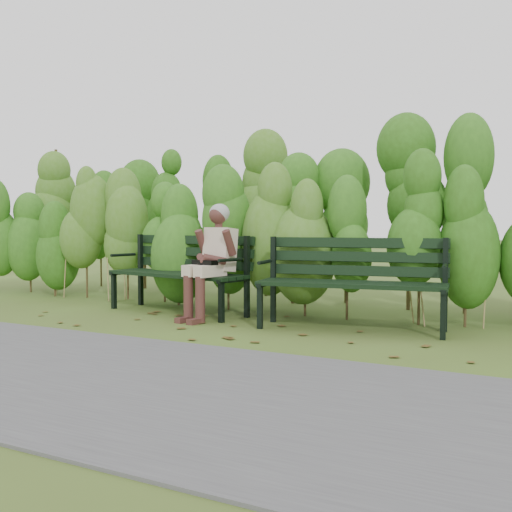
% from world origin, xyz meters
% --- Properties ---
extents(ground, '(80.00, 80.00, 0.00)m').
position_xyz_m(ground, '(0.00, 0.00, 0.00)').
color(ground, '#424E21').
extents(footpath, '(60.00, 2.50, 0.01)m').
position_xyz_m(footpath, '(0.00, -2.20, 0.01)').
color(footpath, '#474749').
rests_on(footpath, ground).
extents(hedge_band, '(11.04, 1.67, 2.42)m').
position_xyz_m(hedge_band, '(0.00, 1.86, 1.26)').
color(hedge_band, '#47381E').
rests_on(hedge_band, ground).
extents(leaf_litter, '(6.06, 2.05, 0.01)m').
position_xyz_m(leaf_litter, '(0.05, -0.06, 0.00)').
color(leaf_litter, brown).
rests_on(leaf_litter, ground).
extents(bench_left, '(2.00, 0.93, 0.96)m').
position_xyz_m(bench_left, '(-1.24, 0.73, 0.57)').
color(bench_left, black).
rests_on(bench_left, ground).
extents(bench_right, '(1.99, 0.90, 0.96)m').
position_xyz_m(bench_right, '(1.03, 0.57, 0.57)').
color(bench_right, black).
rests_on(bench_right, ground).
extents(seated_woman, '(0.54, 0.79, 1.34)m').
position_xyz_m(seated_woman, '(-0.62, 0.43, 0.76)').
color(seated_woman, beige).
rests_on(seated_woman, ground).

